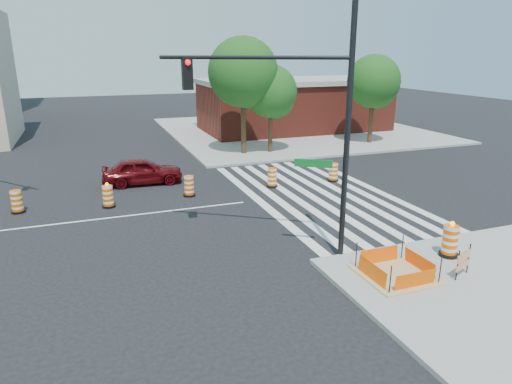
% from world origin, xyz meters
% --- Properties ---
extents(ground, '(120.00, 120.00, 0.00)m').
position_xyz_m(ground, '(0.00, 0.00, 0.00)').
color(ground, black).
rests_on(ground, ground).
extents(sidewalk_ne, '(22.00, 22.00, 0.15)m').
position_xyz_m(sidewalk_ne, '(18.00, 18.00, 0.07)').
color(sidewalk_ne, gray).
rests_on(sidewalk_ne, ground).
extents(crosswalk_east, '(6.75, 13.50, 0.01)m').
position_xyz_m(crosswalk_east, '(10.95, 0.00, 0.01)').
color(crosswalk_east, silver).
rests_on(crosswalk_east, ground).
extents(lane_centerline, '(14.00, 0.12, 0.01)m').
position_xyz_m(lane_centerline, '(0.00, 0.00, 0.01)').
color(lane_centerline, silver).
rests_on(lane_centerline, ground).
extents(excavation_pit, '(2.20, 2.20, 0.90)m').
position_xyz_m(excavation_pit, '(9.00, -9.00, 0.22)').
color(excavation_pit, tan).
rests_on(excavation_pit, ground).
extents(brick_storefront, '(16.50, 8.50, 4.60)m').
position_xyz_m(brick_storefront, '(18.00, 18.00, 2.32)').
color(brick_storefront, maroon).
rests_on(brick_storefront, ground).
extents(red_coupe, '(4.34, 1.96, 1.44)m').
position_xyz_m(red_coupe, '(2.92, 4.94, 0.72)').
color(red_coupe, '#4F060B').
rests_on(red_coupe, ground).
extents(signal_pole_se, '(5.44, 3.66, 8.48)m').
position_xyz_m(signal_pole_se, '(6.73, -5.99, 5.19)').
color(signal_pole_se, black).
rests_on(signal_pole_se, ground).
extents(pit_drum, '(0.65, 0.65, 1.28)m').
position_xyz_m(pit_drum, '(11.60, -8.44, 0.68)').
color(pit_drum, black).
rests_on(pit_drum, ground).
extents(barricade, '(0.80, 0.34, 0.99)m').
position_xyz_m(barricade, '(10.89, -9.78, 0.69)').
color(barricade, '#E45904').
rests_on(barricade, ground).
extents(tree_north_c, '(4.66, 4.66, 7.92)m').
position_xyz_m(tree_north_c, '(10.48, 9.90, 5.32)').
color(tree_north_c, '#382314').
rests_on(tree_north_c, ground).
extents(tree_north_d, '(3.59, 3.59, 6.11)m').
position_xyz_m(tree_north_d, '(12.37, 9.69, 4.10)').
color(tree_north_d, '#382314').
rests_on(tree_north_d, ground).
extents(tree_north_e, '(3.99, 3.98, 6.76)m').
position_xyz_m(tree_north_e, '(20.92, 10.19, 4.53)').
color(tree_north_e, '#382314').
rests_on(tree_north_e, ground).
extents(median_drum_2, '(0.60, 0.60, 1.02)m').
position_xyz_m(median_drum_2, '(-2.92, 2.15, 0.48)').
color(median_drum_2, black).
rests_on(median_drum_2, ground).
extents(median_drum_3, '(0.60, 0.60, 1.18)m').
position_xyz_m(median_drum_3, '(0.93, 1.52, 0.49)').
color(median_drum_3, black).
rests_on(median_drum_3, ground).
extents(median_drum_4, '(0.60, 0.60, 1.02)m').
position_xyz_m(median_drum_4, '(4.81, 1.90, 0.48)').
color(median_drum_4, black).
rests_on(median_drum_4, ground).
extents(median_drum_5, '(0.60, 0.60, 1.02)m').
position_xyz_m(median_drum_5, '(9.29, 1.93, 0.48)').
color(median_drum_5, black).
rests_on(median_drum_5, ground).
extents(median_drum_6, '(0.60, 0.60, 1.02)m').
position_xyz_m(median_drum_6, '(12.91, 1.80, 0.48)').
color(median_drum_6, black).
rests_on(median_drum_6, ground).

